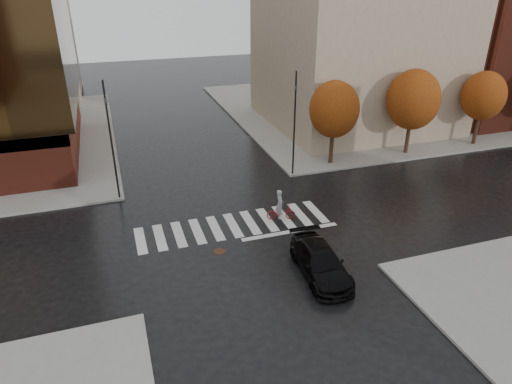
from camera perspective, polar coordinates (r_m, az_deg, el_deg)
ground at (r=27.31m, az=-2.60°, el=-4.68°), size 120.00×120.00×0.00m
sidewalk_ne at (r=53.28m, az=13.29°, el=10.24°), size 30.00×30.00×0.15m
crosswalk at (r=27.72m, az=-2.89°, el=-4.17°), size 12.00×3.00×0.01m
building_ne_tan at (r=46.21m, az=12.63°, el=19.49°), size 16.00×16.00×18.00m
building_ne_brick at (r=55.50m, az=27.99°, el=16.13°), size 14.00×14.00×14.00m
tree_ne_a at (r=35.44m, az=9.76°, el=10.14°), size 3.80×3.80×6.50m
tree_ne_b at (r=39.11m, az=19.08°, el=10.84°), size 4.20×4.20×6.89m
tree_ne_c at (r=43.69m, az=26.56°, el=10.69°), size 3.60×3.60×6.31m
sedan at (r=23.37m, az=8.05°, el=-8.68°), size 2.34×5.11×1.45m
cyclist at (r=28.07m, az=3.10°, el=-2.18°), size 1.86×1.04×2.00m
traffic_light_nw at (r=30.38m, az=-17.77°, el=7.08°), size 0.23×0.20×7.87m
traffic_light_ne at (r=32.92m, az=4.86°, el=9.31°), size 0.19×0.21×7.61m
fire_hydrant at (r=35.47m, az=-23.05°, el=1.71°), size 0.27×0.27×0.77m
manhole at (r=25.35m, az=-4.60°, el=-7.39°), size 0.85×0.85×0.01m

